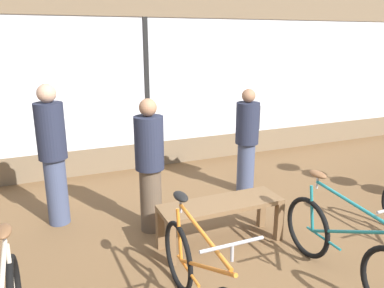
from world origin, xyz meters
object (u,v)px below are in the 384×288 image
object	(u,v)px
bicycle_left	(201,284)
bicycle_right	(344,248)
customer_mid_floor	(53,153)
customer_by_window	(247,138)
customer_near_rack	(150,164)
display_bench	(221,210)

from	to	relation	value
bicycle_left	bicycle_right	distance (m)	1.46
customer_mid_floor	customer_by_window	bearing A→B (deg)	-0.54
bicycle_left	customer_mid_floor	distance (m)	2.53
customer_by_window	customer_near_rack	bearing A→B (deg)	-160.50
customer_by_window	customer_mid_floor	world-z (taller)	customer_mid_floor
bicycle_right	customer_near_rack	xyz separation A→B (m)	(-1.37, 1.70, 0.48)
bicycle_left	display_bench	bearing A→B (deg)	55.43
bicycle_right	customer_mid_floor	world-z (taller)	customer_mid_floor
display_bench	customer_by_window	bearing A→B (deg)	49.27
customer_near_rack	customer_by_window	xyz separation A→B (m)	(1.68, 0.59, -0.00)
customer_near_rack	customer_mid_floor	distance (m)	1.20
customer_mid_floor	customer_near_rack	bearing A→B (deg)	-31.02
bicycle_right	customer_by_window	bearing A→B (deg)	82.35
customer_by_window	customer_mid_floor	bearing A→B (deg)	179.46
customer_by_window	bicycle_right	bearing A→B (deg)	-97.65
bicycle_right	display_bench	distance (m)	1.31
bicycle_right	customer_by_window	size ratio (longest dim) A/B	1.09
bicycle_left	customer_by_window	size ratio (longest dim) A/B	1.09
bicycle_left	customer_by_window	xyz separation A→B (m)	(1.77, 2.26, 0.47)
bicycle_left	bicycle_right	size ratio (longest dim) A/B	1.00
display_bench	customer_mid_floor	size ratio (longest dim) A/B	0.79
bicycle_right	customer_near_rack	size ratio (longest dim) A/B	1.06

